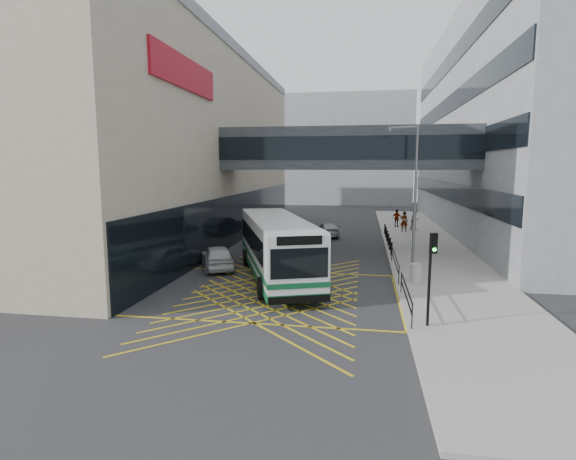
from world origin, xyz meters
The scene contains 18 objects.
ground centered at (0.00, 0.00, 0.00)m, with size 120.00×120.00×0.00m, color #333335.
building_whsmith centered at (-17.98, 16.00, 8.00)m, with size 24.17×42.00×16.00m.
building_far centered at (-2.00, 60.00, 9.00)m, with size 28.00×16.00×18.00m, color gray.
skybridge centered at (3.00, 12.00, 7.50)m, with size 20.00×4.10×3.00m.
pavement centered at (9.00, 15.00, 0.08)m, with size 6.00×54.00×0.16m, color #A6A198.
box_junction centered at (0.00, 0.00, 0.00)m, with size 12.00×9.00×0.01m.
bus centered at (-0.50, 3.04, 1.82)m, with size 6.81×12.35×3.40m.
car_white centered at (-4.50, 4.66, 0.75)m, with size 1.93×4.71×1.50m, color silver.
car_dark centered at (-3.15, 18.89, 0.79)m, with size 1.98×5.06×1.58m, color black.
car_silver centered at (1.14, 18.84, 0.65)m, with size 1.75×4.15×1.29m, color #9B9EA3.
traffic_light centered at (6.82, -4.12, 2.52)m, with size 0.29×0.43×3.63m.
street_lamp centered at (7.11, 6.40, 4.97)m, with size 1.86×0.91×8.44m.
litter_bin centered at (7.07, 2.59, 0.66)m, with size 0.58×0.58×1.01m, color #ADA89E.
kerb_railings centered at (6.15, 1.78, 0.88)m, with size 0.05×12.54×1.00m.
bollards centered at (6.25, 15.00, 0.61)m, with size 0.14×10.14×0.90m.
pedestrian_a centered at (8.09, 21.92, 1.11)m, with size 0.76×0.54×1.90m, color gray.
pedestrian_b centered at (9.24, 23.46, 1.07)m, with size 0.89×0.52×1.82m, color gray.
pedestrian_c centered at (7.66, 25.24, 1.04)m, with size 1.04×0.50×1.77m, color gray.
Camera 1 is at (4.24, -21.26, 6.20)m, focal length 28.00 mm.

